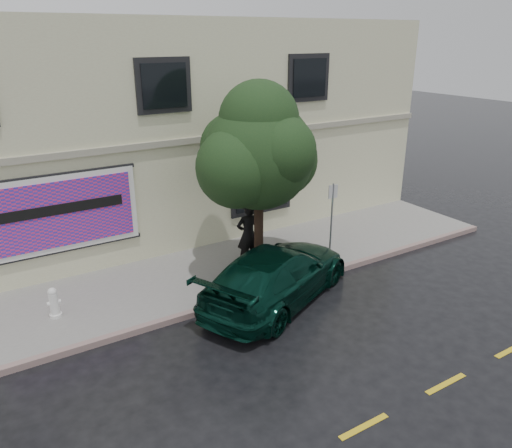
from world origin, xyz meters
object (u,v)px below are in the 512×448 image
car (277,274)px  street_tree (259,155)px  fire_hydrant (54,303)px  pedestrian (248,235)px

car → street_tree: size_ratio=1.04×
street_tree → fire_hydrant: (-5.51, 0.43, -2.99)m
pedestrian → street_tree: bearing=109.7°
pedestrian → street_tree: street_tree is taller
car → pedestrian: 1.97m
pedestrian → street_tree: size_ratio=0.40×
car → fire_hydrant: car is taller
pedestrian → fire_hydrant: size_ratio=2.52×
pedestrian → street_tree: (0.09, -0.43, 2.40)m
street_tree → fire_hydrant: street_tree is taller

